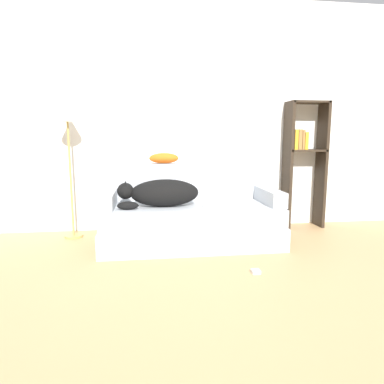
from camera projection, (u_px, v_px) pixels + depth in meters
The scene contains 12 objects.
ground_plane at pixel (232, 338), 1.90m from camera, with size 20.00×20.00×0.00m, color tan.
wall_back at pixel (184, 116), 4.07m from camera, with size 7.66×0.06×2.70m.
couch at pixel (191, 225), 3.56m from camera, with size 1.82×0.84×0.41m.
couch_backrest at pixel (187, 181), 3.83m from camera, with size 1.78×0.15×0.40m.
couch_arm_left at pixel (107, 200), 3.40m from camera, with size 0.15×0.65×0.15m.
couch_arm_right at pixel (269, 196), 3.62m from camera, with size 0.15×0.65×0.15m.
dog at pixel (161, 193), 3.41m from camera, with size 0.81×0.27×0.28m.
laptop at pixel (218, 205), 3.49m from camera, with size 0.34×0.26×0.02m.
throw_pillow at pixel (164, 158), 3.77m from camera, with size 0.32×0.16×0.11m.
bookshelf at pixel (304, 156), 4.16m from camera, with size 0.48×0.26×1.53m.
floor_lamp at pixel (68, 123), 3.63m from camera, with size 0.23×0.23×1.50m.
power_adapter at pixel (256, 271), 2.80m from camera, with size 0.07×0.07×0.03m.
Camera 1 is at (-0.45, -1.70, 1.10)m, focal length 32.00 mm.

